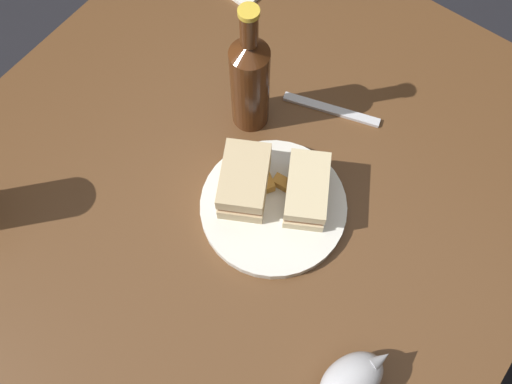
{
  "coord_description": "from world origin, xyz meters",
  "views": [
    {
      "loc": [
        0.29,
        0.25,
        1.59
      ],
      "look_at": [
        -0.0,
        0.03,
        0.76
      ],
      "focal_mm": 38.59,
      "sensor_mm": 36.0,
      "label": 1
    }
  ],
  "objects_px": {
    "plate": "(273,207)",
    "fork": "(331,109)",
    "sandwich_half_left": "(307,190)",
    "cider_bottle": "(250,81)",
    "gravy_boat": "(352,379)",
    "sandwich_half_right": "(244,182)"
  },
  "relations": [
    {
      "from": "sandwich_half_right",
      "to": "cider_bottle",
      "type": "distance_m",
      "value": 0.17
    },
    {
      "from": "sandwich_half_left",
      "to": "cider_bottle",
      "type": "relative_size",
      "value": 0.49
    },
    {
      "from": "sandwich_half_left",
      "to": "cider_bottle",
      "type": "distance_m",
      "value": 0.2
    },
    {
      "from": "gravy_boat",
      "to": "cider_bottle",
      "type": "distance_m",
      "value": 0.48
    },
    {
      "from": "sandwich_half_left",
      "to": "sandwich_half_right",
      "type": "xyz_separation_m",
      "value": [
        0.05,
        -0.09,
        0.01
      ]
    },
    {
      "from": "plate",
      "to": "sandwich_half_right",
      "type": "height_order",
      "value": "sandwich_half_right"
    },
    {
      "from": "plate",
      "to": "sandwich_half_left",
      "type": "relative_size",
      "value": 1.81
    },
    {
      "from": "sandwich_half_right",
      "to": "cider_bottle",
      "type": "xyz_separation_m",
      "value": [
        -0.13,
        -0.09,
        0.06
      ]
    },
    {
      "from": "gravy_boat",
      "to": "fork",
      "type": "bearing_deg",
      "value": -143.3
    },
    {
      "from": "gravy_boat",
      "to": "sandwich_half_right",
      "type": "bearing_deg",
      "value": -115.99
    },
    {
      "from": "sandwich_half_left",
      "to": "sandwich_half_right",
      "type": "relative_size",
      "value": 0.99
    },
    {
      "from": "plate",
      "to": "cider_bottle",
      "type": "height_order",
      "value": "cider_bottle"
    },
    {
      "from": "sandwich_half_right",
      "to": "gravy_boat",
      "type": "xyz_separation_m",
      "value": [
        0.15,
        0.31,
        -0.01
      ]
    },
    {
      "from": "plate",
      "to": "fork",
      "type": "relative_size",
      "value": 1.36
    },
    {
      "from": "plate",
      "to": "fork",
      "type": "bearing_deg",
      "value": -172.34
    },
    {
      "from": "sandwich_half_right",
      "to": "fork",
      "type": "relative_size",
      "value": 0.76
    },
    {
      "from": "plate",
      "to": "cider_bottle",
      "type": "distance_m",
      "value": 0.21
    },
    {
      "from": "gravy_boat",
      "to": "cider_bottle",
      "type": "xyz_separation_m",
      "value": [
        -0.28,
        -0.39,
        0.07
      ]
    },
    {
      "from": "sandwich_half_left",
      "to": "gravy_boat",
      "type": "bearing_deg",
      "value": 47.36
    },
    {
      "from": "cider_bottle",
      "to": "sandwich_half_left",
      "type": "bearing_deg",
      "value": 65.69
    },
    {
      "from": "sandwich_half_left",
      "to": "cider_bottle",
      "type": "xyz_separation_m",
      "value": [
        -0.08,
        -0.17,
        0.06
      ]
    },
    {
      "from": "gravy_boat",
      "to": "plate",
      "type": "bearing_deg",
      "value": -121.98
    }
  ]
}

